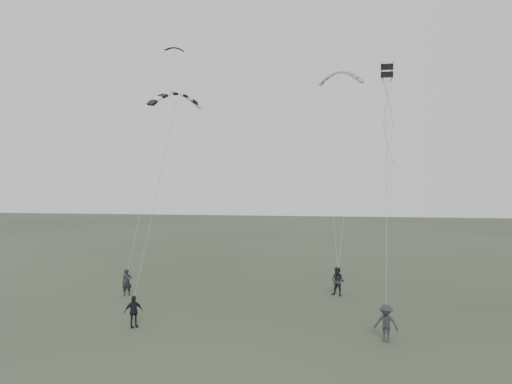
# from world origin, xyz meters

# --- Properties ---
(ground) EXTENTS (140.00, 140.00, 0.00)m
(ground) POSITION_xyz_m (0.00, 0.00, 0.00)
(ground) COLOR #313C2A
(ground) RESTS_ON ground
(flyer_left) EXTENTS (0.76, 0.69, 1.74)m
(flyer_left) POSITION_xyz_m (-7.10, 5.51, 0.87)
(flyer_left) COLOR black
(flyer_left) RESTS_ON ground
(flyer_right) EXTENTS (1.12, 1.02, 1.87)m
(flyer_right) POSITION_xyz_m (6.56, 7.32, 0.93)
(flyer_right) COLOR #25252B
(flyer_right) RESTS_ON ground
(flyer_center) EXTENTS (1.00, 0.93, 1.65)m
(flyer_center) POSITION_xyz_m (-4.14, -0.90, 0.83)
(flyer_center) COLOR black
(flyer_center) RESTS_ON ground
(flyer_far) EXTENTS (1.30, 1.00, 1.78)m
(flyer_far) POSITION_xyz_m (8.56, -1.47, 0.89)
(flyer_far) COLOR #2A2A2F
(flyer_far) RESTS_ON ground
(kite_dark_small) EXTENTS (1.56, 1.11, 0.59)m
(kite_dark_small) POSITION_xyz_m (-5.88, 12.38, 17.74)
(kite_dark_small) COLOR black
(kite_dark_small) RESTS_ON flyer_left
(kite_pale_large) EXTENTS (3.84, 2.09, 1.69)m
(kite_pale_large) POSITION_xyz_m (6.94, 15.94, 16.23)
(kite_pale_large) COLOR #989B9D
(kite_pale_large) RESTS_ON flyer_right
(kite_striped) EXTENTS (3.24, 2.78, 1.40)m
(kite_striped) POSITION_xyz_m (-3.14, 3.54, 12.74)
(kite_striped) COLOR black
(kite_striped) RESTS_ON flyer_center
(kite_box) EXTENTS (0.78, 0.85, 0.81)m
(kite_box) POSITION_xyz_m (9.18, 4.13, 13.87)
(kite_box) COLOR black
(kite_box) RESTS_ON flyer_far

